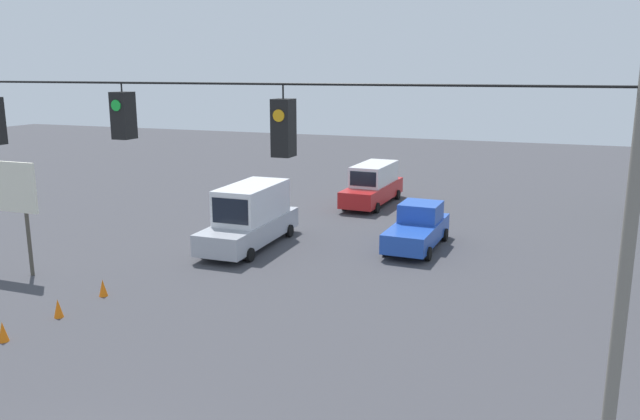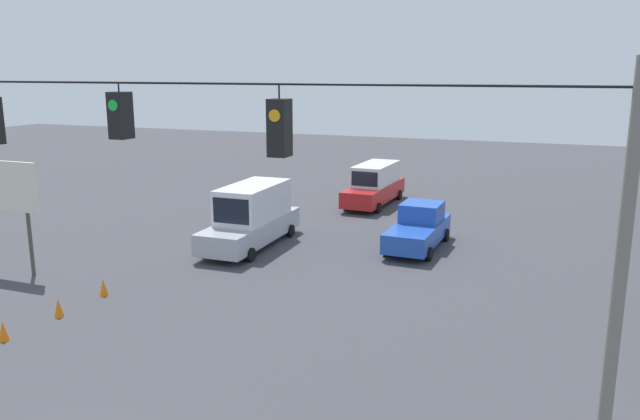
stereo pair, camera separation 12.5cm
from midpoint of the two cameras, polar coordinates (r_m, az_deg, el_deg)
name	(u,v)px [view 2 (the right image)]	position (r m, az deg, el deg)	size (l,w,h in m)	color
overhead_signal_span	(62,216)	(13.42, -22.30, -0.50)	(20.42, 0.38, 8.65)	slate
box_truck_red_withflow_deep	(375,184)	(40.19, 5.11, 2.35)	(2.55, 6.96, 2.61)	red
pickup_truck_blue_oncoming_deep	(419,228)	(30.67, 9.13, -1.62)	(2.42, 5.65, 2.12)	#234CB2
box_truck_silver_withflow_far	(252,216)	(30.70, -6.14, -0.55)	(2.55, 7.09, 3.01)	#A8AAB2
traffic_cone_nearest	(3,331)	(22.60, -26.84, -9.83)	(0.33, 0.33, 0.67)	orange
traffic_cone_second	(59,308)	(23.87, -22.65, -8.25)	(0.33, 0.33, 0.67)	orange
traffic_cone_third	(104,287)	(25.40, -19.05, -6.70)	(0.33, 0.33, 0.67)	orange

